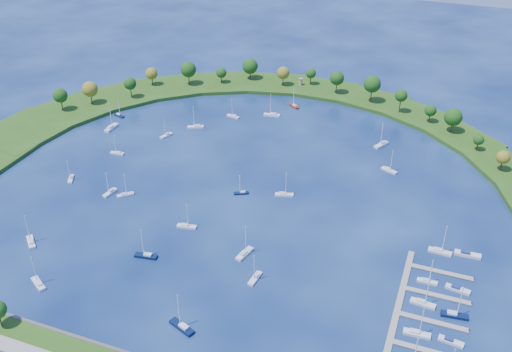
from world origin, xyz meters
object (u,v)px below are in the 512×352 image
(moored_boat_2, at_px, (245,253))
(moored_boat_16, at_px, (71,178))
(harbor_tower, at_px, (301,82))
(moored_boat_10, at_px, (241,192))
(moored_boat_6, at_px, (119,115))
(moored_boat_20, at_px, (255,277))
(moored_boat_14, at_px, (196,126))
(moored_boat_5, at_px, (166,135))
(docked_boat_7, at_px, (454,314))
(moored_boat_0, at_px, (111,127))
(moored_boat_4, at_px, (272,114))
(moored_boat_9, at_px, (31,241))
(moored_boat_11, at_px, (38,283))
(docked_boat_11, at_px, (467,254))
(moored_boat_19, at_px, (233,116))
(docked_boat_10, at_px, (440,251))
(moored_boat_13, at_px, (389,170))
(moored_boat_17, at_px, (182,326))
(moored_boat_21, at_px, (110,192))
(docked_boat_4, at_px, (417,333))
(moored_boat_3, at_px, (117,153))
(docked_boat_8, at_px, (427,281))
(docked_boat_6, at_px, (423,303))
(moored_boat_12, at_px, (284,194))
(dock_system, at_px, (416,332))
(moored_boat_8, at_px, (125,194))
(moored_boat_15, at_px, (382,144))
(moored_boat_1, at_px, (186,226))
(docked_boat_9, at_px, (457,289))
(docked_boat_5, at_px, (451,341))
(moored_boat_7, at_px, (294,105))

(moored_boat_2, height_order, moored_boat_16, moored_boat_2)
(harbor_tower, distance_m, moored_boat_10, 123.16)
(moored_boat_6, bearing_deg, moored_boat_20, -22.06)
(moored_boat_14, bearing_deg, moored_boat_5, 29.45)
(moored_boat_14, xyz_separation_m, docked_boat_7, (140.95, -94.84, 0.02))
(moored_boat_0, bearing_deg, moored_boat_4, -58.60)
(moored_boat_6, distance_m, moored_boat_9, 114.46)
(moored_boat_11, relative_size, docked_boat_11, 1.28)
(moored_boat_19, bearing_deg, moored_boat_6, 32.57)
(docked_boat_10, bearing_deg, moored_boat_13, 121.31)
(moored_boat_17, bearing_deg, moored_boat_21, -21.25)
(moored_boat_19, height_order, docked_boat_4, docked_boat_4)
(docked_boat_7, bearing_deg, docked_boat_11, 80.70)
(moored_boat_3, distance_m, docked_boat_8, 159.49)
(moored_boat_16, xyz_separation_m, docked_boat_6, (160.66, -25.02, 0.06))
(moored_boat_6, xyz_separation_m, docked_boat_8, (176.21, -78.70, 0.01))
(moored_boat_13, height_order, docked_boat_11, moored_boat_13)
(moored_boat_12, height_order, moored_boat_16, moored_boat_12)
(dock_system, bearing_deg, moored_boat_16, 166.39)
(moored_boat_9, xyz_separation_m, docked_boat_7, (157.06, 17.98, 0.01))
(moored_boat_8, distance_m, docked_boat_6, 132.22)
(moored_boat_9, bearing_deg, moored_boat_3, -41.39)
(moored_boat_20, height_order, docked_boat_10, docked_boat_10)
(moored_boat_14, relative_size, moored_boat_15, 0.93)
(moored_boat_3, bearing_deg, moored_boat_12, 170.43)
(moored_boat_3, height_order, moored_boat_6, moored_boat_3)
(harbor_tower, relative_size, moored_boat_2, 0.34)
(moored_boat_1, bearing_deg, moored_boat_5, 113.69)
(moored_boat_11, xyz_separation_m, docked_boat_9, (138.81, 50.01, -0.28))
(docked_boat_5, height_order, docked_boat_6, docked_boat_6)
(docked_boat_4, height_order, docked_boat_10, docked_boat_10)
(dock_system, distance_m, moored_boat_0, 193.70)
(moored_boat_7, distance_m, moored_boat_21, 125.10)
(docked_boat_8, bearing_deg, moored_boat_21, 175.22)
(docked_boat_9, bearing_deg, moored_boat_19, 150.31)
(moored_boat_17, height_order, moored_boat_19, moored_boat_17)
(moored_boat_3, distance_m, docked_boat_9, 169.70)
(moored_boat_4, height_order, docked_boat_9, moored_boat_4)
(moored_boat_5, bearing_deg, moored_boat_4, 155.03)
(moored_boat_4, relative_size, moored_boat_19, 1.18)
(harbor_tower, height_order, moored_boat_0, moored_boat_0)
(moored_boat_1, xyz_separation_m, docked_boat_8, (94.84, 0.97, -0.03))
(docked_boat_9, bearing_deg, docked_boat_11, 93.53)
(docked_boat_4, relative_size, docked_boat_9, 1.45)
(moored_boat_10, distance_m, docked_boat_4, 100.85)
(moored_boat_3, height_order, moored_boat_13, moored_boat_13)
(moored_boat_6, height_order, moored_boat_11, moored_boat_11)
(docked_boat_9, distance_m, docked_boat_10, 20.82)
(moored_boat_11, distance_m, docked_boat_7, 143.57)
(moored_boat_13, bearing_deg, moored_boat_10, -119.85)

